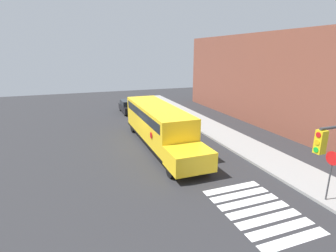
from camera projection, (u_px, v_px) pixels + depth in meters
ground_plane at (153, 146)px, 19.92m from camera, size 60.00×60.00×0.00m
sidewalk_strip at (226, 136)px, 22.08m from camera, size 44.00×3.00×0.15m
building_backdrop at (293, 82)px, 23.11m from camera, size 32.00×4.00×8.63m
crosswalk_stripes at (258, 210)px, 11.87m from camera, size 4.70×3.20×0.01m
school_bus at (159, 124)px, 19.70m from camera, size 11.75×2.57×2.98m
parked_car at (129, 107)px, 30.77m from camera, size 4.05×1.81×1.43m
stop_sign at (331, 170)px, 12.02m from camera, size 0.65×0.10×2.59m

